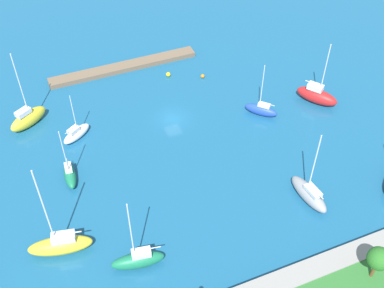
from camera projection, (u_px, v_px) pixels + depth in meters
The scene contains 14 objects.
water at pixel (173, 119), 76.50m from camera, with size 160.00×160.00×0.00m, color #19567F.
pier_dock at pixel (124, 67), 86.12m from camera, with size 26.88×2.50×0.86m, color brown.
breakwater at pixel (274, 286), 54.48m from camera, with size 71.51×2.64×1.24m, color gray.
park_tree_east at pixel (379, 259), 52.54m from camera, with size 2.70×2.70×4.86m.
sailboat_green_lone_south at pixel (70, 174), 66.59m from camera, with size 1.97×5.35×9.20m.
sailboat_yellow_off_beacon at pixel (28, 118), 74.39m from camera, with size 6.68×5.13×13.03m.
sailboat_white_mid_basin at pixel (76, 133), 72.67m from camera, with size 5.25×4.27×7.90m.
sailboat_blue_by_breakwater at pixel (261, 110), 76.59m from camera, with size 4.84×4.98×9.40m.
sailboat_red_far_south at pixel (317, 95), 78.64m from camera, with size 5.91×7.04×11.20m.
sailboat_gray_outer_mooring at pixel (309, 194), 63.75m from camera, with size 2.75×7.15×11.39m.
sailboat_green_near_pier at pixel (138, 260), 56.39m from camera, with size 6.57×2.93×11.55m.
sailboat_yellow_center_basin at pixel (60, 245), 57.68m from camera, with size 8.05×3.87×14.50m.
mooring_buoy_yellow at pixel (168, 74), 84.51m from camera, with size 0.81×0.81×0.81m, color yellow.
mooring_buoy_orange at pixel (203, 76), 84.25m from camera, with size 0.69×0.69×0.69m, color orange.
Camera 1 is at (19.35, 54.76, 50.05)m, focal length 44.76 mm.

